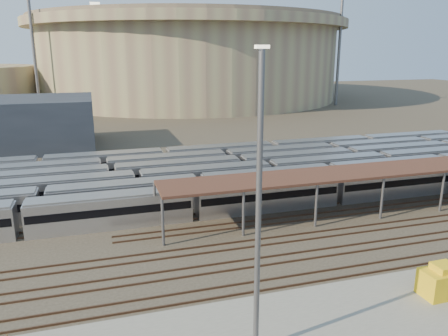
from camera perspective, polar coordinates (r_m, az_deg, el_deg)
ground at (r=46.14m, az=2.37°, el=-9.52°), size 420.00×420.00×0.00m
apron at (r=32.40m, az=2.65°, el=-21.11°), size 50.00×9.00×0.20m
subway_trains at (r=62.78m, az=-1.06°, el=-0.98°), size 125.19×23.90×3.60m
inspection_shed at (r=58.20m, az=22.01°, el=-0.16°), size 60.30×6.00×5.30m
empty_tracks at (r=41.89m, az=4.64°, el=-12.12°), size 170.00×9.62×0.18m
stadium at (r=183.75m, az=-4.63°, el=14.26°), size 124.00×124.00×32.50m
floodlight_0 at (r=150.46m, az=-23.65°, el=14.49°), size 4.00×1.00×38.40m
floodlight_2 at (r=162.82m, az=14.83°, el=15.18°), size 4.00×1.00×38.40m
floodlight_3 at (r=199.62m, az=-16.15°, el=15.00°), size 4.00×1.00×38.40m
yard_light_pole at (r=26.42m, az=4.53°, el=-5.53°), size 0.82×0.36×19.33m
yellow_equipment at (r=40.09m, az=26.60°, el=-13.23°), size 3.47×2.21×2.15m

